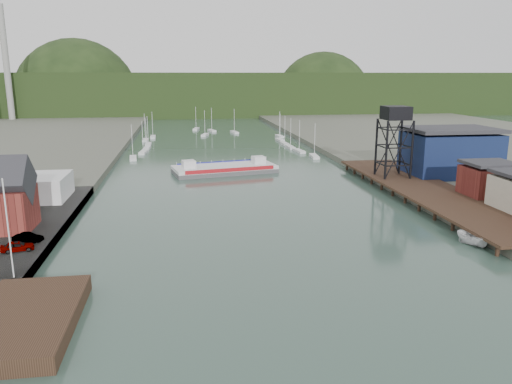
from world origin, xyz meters
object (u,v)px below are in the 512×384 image
object	(u,v)px
lift_tower	(396,117)
chain_ferry	(225,169)
motorboat	(473,239)
car_west_a	(17,246)

from	to	relation	value
lift_tower	chain_ferry	size ratio (longest dim) A/B	0.57
lift_tower	motorboat	bearing A→B (deg)	-96.98
lift_tower	chain_ferry	world-z (taller)	lift_tower
lift_tower	car_west_a	xyz separation A→B (m)	(-70.32, -38.65, -13.33)
motorboat	chain_ferry	bearing A→B (deg)	93.14
car_west_a	motorboat	bearing A→B (deg)	-106.39
lift_tower	motorboat	xyz separation A→B (m)	(-5.10, -41.65, -14.60)
car_west_a	lift_tower	bearing A→B (deg)	-74.96
chain_ferry	lift_tower	bearing A→B (deg)	-41.08
chain_ferry	motorboat	bearing A→B (deg)	-74.62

